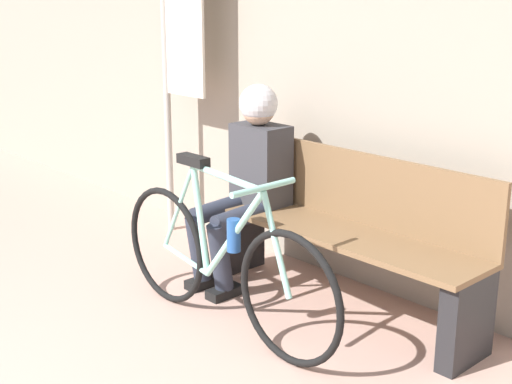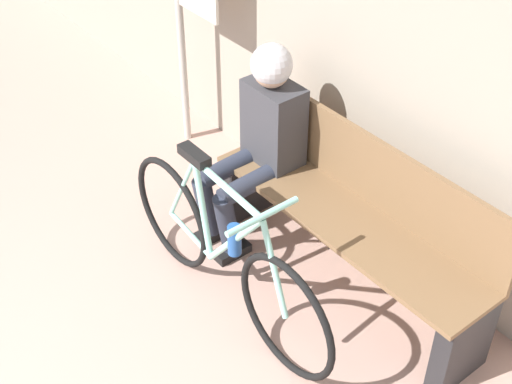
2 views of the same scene
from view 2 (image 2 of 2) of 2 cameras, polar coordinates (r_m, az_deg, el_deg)
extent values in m
cube|color=brown|center=(3.78, 7.24, -2.21)|extent=(1.73, 0.42, 0.03)
cube|color=brown|center=(3.76, 9.62, 1.50)|extent=(1.73, 0.03, 0.40)
cube|color=#232326|center=(4.39, -0.42, 0.81)|extent=(0.10, 0.36, 0.44)
cube|color=#232326|center=(3.60, 16.19, -11.65)|extent=(0.10, 0.36, 0.44)
torus|color=black|center=(4.01, -6.79, -1.66)|extent=(0.67, 0.04, 0.67)
torus|color=black|center=(3.43, 2.38, -9.97)|extent=(0.67, 0.04, 0.67)
cylinder|color=#93DBCC|center=(3.34, -2.34, 0.31)|extent=(0.54, 0.03, 0.07)
cylinder|color=#93DBCC|center=(3.49, -1.74, -3.85)|extent=(0.46, 0.03, 0.57)
cylinder|color=#93DBCC|center=(3.65, -4.26, -1.46)|extent=(0.13, 0.03, 0.59)
cylinder|color=#93DBCC|center=(3.91, -5.26, -3.39)|extent=(0.38, 0.03, 0.09)
cylinder|color=#93DBCC|center=(3.76, -5.93, 0.33)|extent=(0.30, 0.02, 0.53)
cylinder|color=#93DBCC|center=(3.30, 1.48, -6.25)|extent=(0.21, 0.03, 0.50)
cube|color=black|center=(3.49, -4.97, 2.95)|extent=(0.20, 0.07, 0.05)
cylinder|color=#93DBCC|center=(3.17, 0.53, -1.96)|extent=(0.03, 0.40, 0.03)
cylinder|color=#235199|center=(3.49, -1.74, -3.85)|extent=(0.07, 0.07, 0.17)
cylinder|color=#2D3342|center=(4.11, -2.13, 2.04)|extent=(0.11, 0.41, 0.13)
cylinder|color=#2D3342|center=(4.16, -3.96, -1.16)|extent=(0.11, 0.17, 0.42)
cube|color=black|center=(4.32, -3.51, -3.34)|extent=(0.10, 0.22, 0.06)
cylinder|color=#2D3342|center=(3.98, -0.41, 0.72)|extent=(0.11, 0.41, 0.13)
cylinder|color=#2D3342|center=(4.04, -2.32, -2.57)|extent=(0.11, 0.17, 0.42)
cube|color=black|center=(4.20, -1.92, -4.76)|extent=(0.10, 0.22, 0.06)
cube|color=#38383D|center=(4.03, 1.41, 5.56)|extent=(0.34, 0.22, 0.49)
sphere|color=tan|center=(3.84, 1.25, 9.77)|extent=(0.20, 0.20, 0.20)
sphere|color=silver|center=(3.83, 1.26, 10.17)|extent=(0.23, 0.23, 0.23)
camera|label=1|loc=(1.40, -70.41, -78.84)|focal=50.00mm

